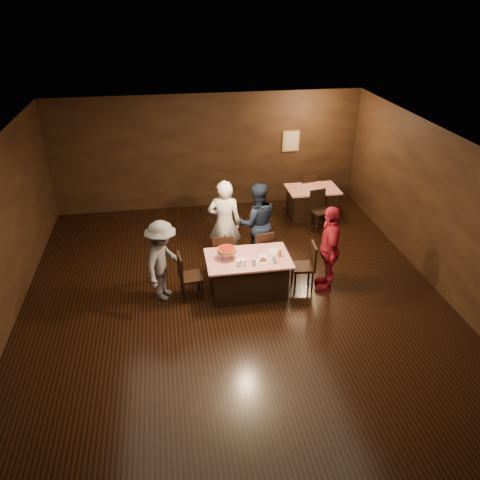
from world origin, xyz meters
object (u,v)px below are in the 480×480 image
Objects in this scene: chair_far_right at (260,250)px; glass_front_left at (254,262)px; diner_red_shirt at (329,248)px; glass_amber at (280,253)px; chair_back_near at (320,210)px; diner_white_jacket at (225,223)px; chair_end_left at (191,276)px; back_table at (312,202)px; glass_front_right at (274,259)px; plate_empty at (274,251)px; diner_grey_knit at (163,261)px; diner_navy_hoodie at (257,223)px; chair_back_far at (305,190)px; chair_far_left at (222,253)px; main_table at (248,275)px; pizza_stand at (227,250)px; chair_end_right at (303,266)px.

chair_far_right is 6.79× the size of glass_front_left.
glass_amber is (-0.97, 0.04, -0.04)m from diner_red_shirt.
chair_back_near is 0.50× the size of diner_white_jacket.
chair_end_left is 6.79× the size of glass_amber.
glass_front_right reaches higher than back_table.
plate_empty is at bearing -91.46° from chair_end_left.
diner_grey_knit is (-2.00, -0.66, 0.33)m from chair_far_right.
diner_navy_hoodie is 7.14× the size of plate_empty.
chair_far_left is at bearing 38.73° from chair_back_far.
chair_far_left is at bearing 28.04° from diner_navy_hoodie.
back_table is at bearing -130.51° from diner_white_jacket.
chair_end_left is 3.80× the size of plate_empty.
main_table is 3.30m from chair_back_near.
chair_far_right is at bearing 88.09° from diner_navy_hoodie.
chair_far_right is at bearing -179.55° from chair_far_left.
chair_back_near is 3.80× the size of plate_empty.
glass_front_right is at bearing -74.71° from diner_grey_knit.
diner_red_shirt is (-0.68, -3.81, 0.40)m from chair_back_far.
pizza_stand is at bearing 44.64° from chair_back_far.
glass_front_right is (2.05, -0.34, 0.04)m from diner_grey_knit.
glass_front_left is 1.00× the size of glass_amber.
diner_red_shirt is at bearing -13.29° from plate_empty.
back_table is at bearing 78.76° from chair_back_near.
glass_front_right is (0.85, -1.00, 0.37)m from chair_far_left.
plate_empty is (-1.69, -2.97, 0.39)m from back_table.
chair_far_left is 0.54× the size of diner_red_shirt.
chair_end_left reaches higher than back_table.
chair_far_left is 1.00× the size of chair_back_far.
back_table is 1.37× the size of chair_back_near.
chair_far_left is at bearing -100.36° from diner_red_shirt.
chair_end_right is 0.59× the size of diner_grey_knit.
chair_far_left is 3.98m from chair_back_far.
diner_navy_hoodie is at bearing 44.40° from chair_back_far.
back_table is 4.57m from chair_end_left.
diner_white_jacket is at bearing -142.32° from back_table.
chair_back_near is at bearing 80.37° from chair_back_far.
diner_navy_hoodie is at bearing 76.53° from glass_front_left.
chair_back_near is (3.34, 2.42, 0.00)m from chair_end_left.
diner_navy_hoodie reaches higher than glass_front_right.
diner_red_shirt is (2.67, -0.09, 0.40)m from chair_end_left.
main_table is 11.43× the size of glass_front_right.
chair_far_right is 6.79× the size of glass_front_right.
pizza_stand is (-0.11, -1.12, 0.00)m from diner_white_jacket.
main_table is 11.43× the size of glass_amber.
chair_end_left reaches higher than main_table.
diner_navy_hoodie is 1.73m from diner_red_shirt.
chair_far_right and chair_end_left have the same top height.
chair_end_right reaches higher than plate_empty.
main_table is at bearing 48.59° from chair_far_right.
diner_red_shirt is (-0.68, -2.51, 0.40)m from chair_back_near.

